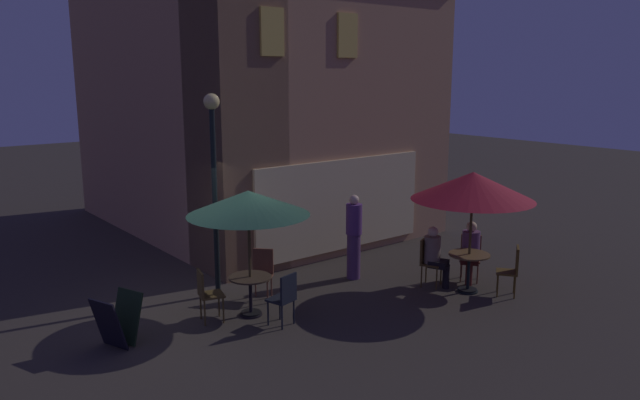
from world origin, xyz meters
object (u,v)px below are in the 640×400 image
object	(u,v)px
cafe_table_0	(250,287)
cafe_chair_0	(285,295)
patio_umbrella_1	(473,186)
patio_umbrella_0	(248,203)
street_lamp_near_corner	(214,162)
cafe_chair_2	(206,291)
patron_seated_0	(435,253)
cafe_chair_4	(512,267)
cafe_chair_5	(470,254)
cafe_chair_1	(262,270)
patron_standing_2	(354,237)
cafe_table_1	(469,263)
menu_sandwich_board	(118,320)
patron_seated_1	(471,248)
cafe_chair_3	(427,258)

from	to	relation	value
cafe_table_0	cafe_chair_0	distance (m)	0.79
patio_umbrella_1	patio_umbrella_0	bearing A→B (deg)	157.40
cafe_table_0	patio_umbrella_1	xyz separation A→B (m)	(3.98, -1.66, 1.58)
cafe_chair_0	street_lamp_near_corner	bearing A→B (deg)	-10.27
street_lamp_near_corner	cafe_table_0	xyz separation A→B (m)	(-0.05, -1.25, -2.08)
cafe_chair_2	patron_seated_0	bearing A→B (deg)	0.18
patio_umbrella_1	patron_seated_0	distance (m)	1.57
cafe_chair_4	cafe_chair_5	xyz separation A→B (m)	(0.16, 1.11, -0.03)
patio_umbrella_1	cafe_chair_5	size ratio (longest dim) A/B	2.56
street_lamp_near_corner	cafe_chair_1	bearing A→B (deg)	-49.99
patio_umbrella_0	cafe_chair_1	bearing A→B (deg)	42.16
cafe_chair_1	cafe_chair_5	xyz separation A→B (m)	(3.99, -1.77, -0.01)
patron_standing_2	cafe_chair_1	bearing A→B (deg)	147.86
cafe_table_1	cafe_chair_5	distance (m)	0.78
street_lamp_near_corner	cafe_table_0	bearing A→B (deg)	-92.09
street_lamp_near_corner	cafe_table_1	bearing A→B (deg)	-36.51
menu_sandwich_board	patron_seated_1	bearing A→B (deg)	-32.71
cafe_table_0	street_lamp_near_corner	bearing A→B (deg)	87.91
cafe_chair_2	cafe_chair_5	bearing A→B (deg)	1.10
cafe_table_1	cafe_chair_0	xyz separation A→B (m)	(-3.78, 0.89, -0.04)
street_lamp_near_corner	cafe_table_0	world-z (taller)	street_lamp_near_corner
patron_seated_0	patio_umbrella_0	bearing A→B (deg)	-130.57
cafe_chair_5	patron_seated_0	distance (m)	0.95
patio_umbrella_1	cafe_chair_4	distance (m)	1.73
cafe_chair_3	patron_standing_2	distance (m)	1.56
patron_standing_2	cafe_table_0	bearing A→B (deg)	160.77
cafe_chair_1	patron_seated_0	xyz separation A→B (m)	(3.06, -1.60, 0.13)
patio_umbrella_0	cafe_chair_3	bearing A→B (deg)	-13.94
cafe_chair_4	patron_seated_0	bearing A→B (deg)	-4.97
patio_umbrella_0	patron_seated_0	xyz separation A→B (m)	(3.69, -1.03, -1.33)
patron_seated_1	patron_seated_0	bearing A→B (deg)	-52.65
patio_umbrella_0	cafe_chair_3	world-z (taller)	patio_umbrella_0
menu_sandwich_board	cafe_chair_4	distance (m)	7.22
patio_umbrella_0	patron_seated_0	size ratio (longest dim) A/B	1.82
cafe_chair_3	patio_umbrella_0	bearing A→B (deg)	-128.87
patron_seated_1	menu_sandwich_board	bearing A→B (deg)	-48.09
street_lamp_near_corner	cafe_chair_2	size ratio (longest dim) A/B	4.17
patron_seated_1	street_lamp_near_corner	bearing A→B (deg)	-65.17
cafe_chair_0	cafe_chair_2	size ratio (longest dim) A/B	1.00
cafe_table_0	patio_umbrella_1	bearing A→B (deg)	-22.60
cafe_chair_5	patio_umbrella_1	bearing A→B (deg)	-0.00
cafe_table_0	patio_umbrella_1	size ratio (longest dim) A/B	0.32
cafe_chair_2	patron_seated_1	world-z (taller)	patron_seated_1
cafe_table_1	cafe_chair_2	bearing A→B (deg)	158.44
cafe_chair_0	cafe_chair_3	bearing A→B (deg)	-106.88
street_lamp_near_corner	patron_seated_1	size ratio (longest dim) A/B	3.07
cafe_chair_0	patron_seated_1	size ratio (longest dim) A/B	0.73
patio_umbrella_0	cafe_table_0	bearing A→B (deg)	0.00
cafe_chair_0	patron_standing_2	xyz separation A→B (m)	(2.56, 1.13, 0.35)
cafe_chair_3	patio_umbrella_1	bearing A→B (deg)	0.00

